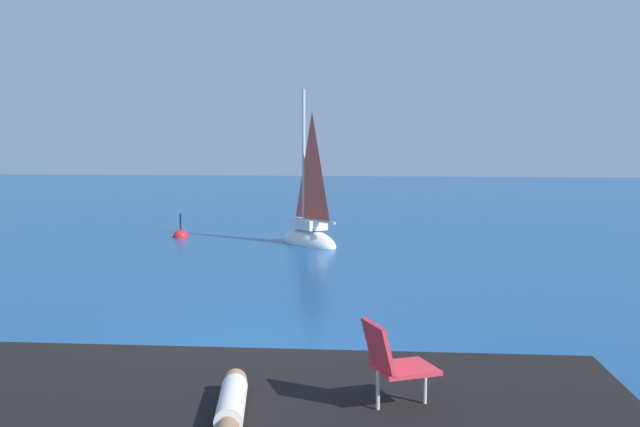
# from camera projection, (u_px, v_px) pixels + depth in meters

# --- Properties ---
(ground_plane) EXTENTS (160.00, 160.00, 0.00)m
(ground_plane) POSITION_uv_depth(u_px,v_px,m) (247.00, 352.00, 10.36)
(ground_plane) COLOR navy
(boulder_seaward) EXTENTS (0.96, 0.88, 0.57)m
(boulder_seaward) POSITION_uv_depth(u_px,v_px,m) (103.00, 394.00, 8.58)
(boulder_seaward) COLOR black
(boulder_seaward) RESTS_ON ground
(boulder_inland) EXTENTS (1.49, 1.49, 0.70)m
(boulder_inland) POSITION_uv_depth(u_px,v_px,m) (515.00, 419.00, 7.77)
(boulder_inland) COLOR black
(boulder_inland) RESTS_ON ground
(sailboat_near) EXTENTS (2.69, 2.85, 5.57)m
(sailboat_near) POSITION_uv_depth(u_px,v_px,m) (309.00, 235.00, 22.67)
(sailboat_near) COLOR white
(sailboat_near) RESTS_ON ground
(person_sunbather) EXTENTS (0.54, 1.74, 0.25)m
(person_sunbather) POSITION_uv_depth(u_px,v_px,m) (231.00, 409.00, 5.87)
(person_sunbather) COLOR white
(person_sunbather) RESTS_ON shore_ledge
(beach_chair) EXTENTS (0.75, 0.70, 0.80)m
(beach_chair) POSITION_uv_depth(u_px,v_px,m) (393.00, 360.00, 6.18)
(beach_chair) COLOR #E03342
(beach_chair) RESTS_ON shore_ledge
(marker_buoy) EXTENTS (0.56, 0.56, 1.13)m
(marker_buoy) POSITION_uv_depth(u_px,v_px,m) (181.00, 237.00, 24.54)
(marker_buoy) COLOR red
(marker_buoy) RESTS_ON ground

